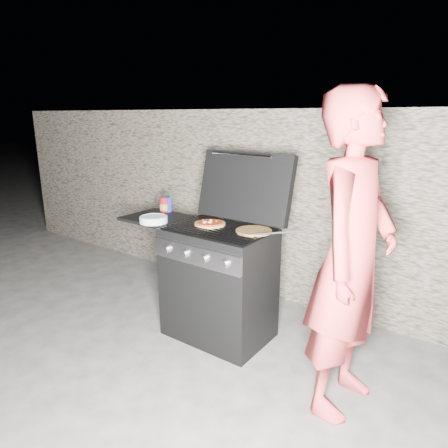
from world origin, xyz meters
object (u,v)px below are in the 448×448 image
Objects in this scene: gas_grill at (195,276)px; person at (352,258)px; sauce_jar at (164,205)px; pizza_topped at (210,223)px.

gas_grill is 0.70× the size of person.
person is at bearing -7.49° from gas_grill.
sauce_jar is at bearing 160.58° from gas_grill.
pizza_topped is (0.14, 0.03, 0.47)m from gas_grill.
sauce_jar is 0.07× the size of person.
gas_grill is 0.49m from pizza_topped.
sauce_jar is at bearing 81.64° from person.
person is at bearing -9.73° from pizza_topped.
pizza_topped is at bearing 82.70° from person.
person reaches higher than pizza_topped.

